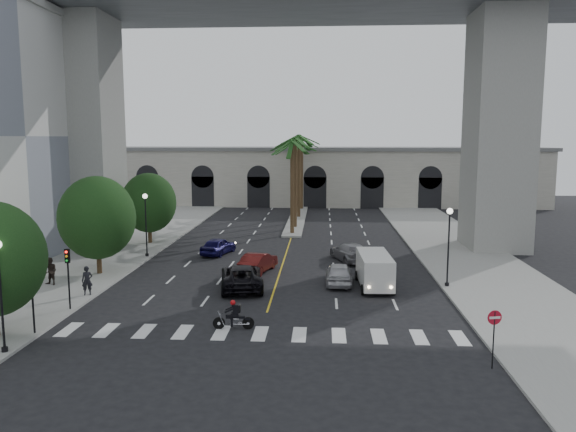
% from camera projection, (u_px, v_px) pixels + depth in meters
% --- Properties ---
extents(ground, '(140.00, 140.00, 0.00)m').
position_uv_depth(ground, '(263.00, 324.00, 30.02)').
color(ground, black).
rests_on(ground, ground).
extents(sidewalk_left, '(8.00, 100.00, 0.15)m').
position_uv_depth(sidewalk_left, '(100.00, 259.00, 45.76)').
color(sidewalk_left, gray).
rests_on(sidewalk_left, ground).
extents(sidewalk_right, '(8.00, 100.00, 0.15)m').
position_uv_depth(sidewalk_right, '(474.00, 264.00, 43.90)').
color(sidewalk_right, gray).
rests_on(sidewalk_right, ground).
extents(median, '(2.00, 24.00, 0.20)m').
position_uv_depth(median, '(297.00, 220.00, 67.56)').
color(median, gray).
rests_on(median, ground).
extents(pier_building, '(71.00, 10.50, 8.50)m').
position_uv_depth(pier_building, '(302.00, 176.00, 83.79)').
color(pier_building, beige).
rests_on(pier_building, ground).
extents(bridge, '(75.00, 13.00, 26.00)m').
position_uv_depth(bridge, '(328.00, 38.00, 48.98)').
color(bridge, gray).
rests_on(bridge, ground).
extents(palm_a, '(3.20, 3.20, 10.30)m').
position_uv_depth(palm_a, '(292.00, 146.00, 56.43)').
color(palm_a, '#47331E').
rests_on(palm_a, ground).
extents(palm_b, '(3.20, 3.20, 10.60)m').
position_uv_depth(palm_b, '(295.00, 143.00, 60.34)').
color(palm_b, '#47331E').
rests_on(palm_b, ground).
extents(palm_c, '(3.20, 3.20, 10.10)m').
position_uv_depth(palm_c, '(294.00, 146.00, 64.38)').
color(palm_c, '#47331E').
rests_on(palm_c, ground).
extents(palm_d, '(3.20, 3.20, 10.90)m').
position_uv_depth(palm_d, '(299.00, 140.00, 68.21)').
color(palm_d, '#47331E').
rests_on(palm_d, ground).
extents(palm_e, '(3.20, 3.20, 10.40)m').
position_uv_depth(palm_e, '(298.00, 143.00, 72.24)').
color(palm_e, '#47331E').
rests_on(palm_e, ground).
extents(palm_f, '(3.20, 3.20, 10.70)m').
position_uv_depth(palm_f, '(302.00, 141.00, 76.13)').
color(palm_f, '#47331E').
rests_on(palm_f, ground).
extents(street_tree_mid, '(5.44, 5.44, 7.21)m').
position_uv_depth(street_tree_mid, '(97.00, 218.00, 40.12)').
color(street_tree_mid, '#382616').
rests_on(street_tree_mid, ground).
extents(street_tree_far, '(5.04, 5.04, 6.68)m').
position_uv_depth(street_tree_far, '(149.00, 203.00, 52.03)').
color(street_tree_far, '#382616').
rests_on(street_tree_far, ground).
extents(lamp_post_left_near, '(0.40, 0.40, 5.35)m').
position_uv_depth(lamp_post_left_near, '(0.00, 287.00, 25.33)').
color(lamp_post_left_near, black).
rests_on(lamp_post_left_near, ground).
extents(lamp_post_left_far, '(0.40, 0.40, 5.35)m').
position_uv_depth(lamp_post_left_far, '(146.00, 219.00, 46.09)').
color(lamp_post_left_far, black).
rests_on(lamp_post_left_far, ground).
extents(lamp_post_right, '(0.40, 0.40, 5.35)m').
position_uv_depth(lamp_post_right, '(449.00, 240.00, 36.77)').
color(lamp_post_right, black).
rests_on(lamp_post_right, ground).
extents(traffic_signal_near, '(0.25, 0.18, 3.65)m').
position_uv_depth(traffic_signal_near, '(32.00, 287.00, 27.90)').
color(traffic_signal_near, black).
rests_on(traffic_signal_near, ground).
extents(traffic_signal_far, '(0.25, 0.18, 3.65)m').
position_uv_depth(traffic_signal_far, '(68.00, 269.00, 31.85)').
color(traffic_signal_far, black).
rests_on(traffic_signal_far, ground).
extents(motorcycle_rider, '(2.16, 0.58, 1.56)m').
position_uv_depth(motorcycle_rider, '(235.00, 316.00, 29.14)').
color(motorcycle_rider, black).
rests_on(motorcycle_rider, ground).
extents(car_a, '(1.81, 4.39, 1.49)m').
position_uv_depth(car_a, '(339.00, 273.00, 38.14)').
color(car_a, '#ACABB0').
rests_on(car_a, ground).
extents(car_b, '(2.65, 4.68, 1.46)m').
position_uv_depth(car_b, '(258.00, 262.00, 41.61)').
color(car_b, '#4C100F').
rests_on(car_b, ground).
extents(car_c, '(3.57, 6.09, 1.59)m').
position_uv_depth(car_c, '(242.00, 277.00, 37.02)').
color(car_c, black).
rests_on(car_c, ground).
extents(car_d, '(3.64, 5.49, 1.48)m').
position_uv_depth(car_d, '(350.00, 252.00, 45.26)').
color(car_d, slate).
rests_on(car_d, ground).
extents(car_e, '(2.80, 4.57, 1.45)m').
position_uv_depth(car_e, '(218.00, 246.00, 47.88)').
color(car_e, '#120F49').
rests_on(car_e, ground).
extents(cargo_van, '(2.31, 5.34, 2.24)m').
position_uv_depth(cargo_van, '(375.00, 269.00, 37.16)').
color(cargo_van, silver).
rests_on(cargo_van, ground).
extents(pedestrian_a, '(0.76, 0.62, 1.81)m').
position_uv_depth(pedestrian_a, '(87.00, 281.00, 34.94)').
color(pedestrian_a, black).
rests_on(pedestrian_a, sidewalk_left).
extents(pedestrian_b, '(1.06, 0.93, 1.85)m').
position_uv_depth(pedestrian_b, '(50.00, 271.00, 37.32)').
color(pedestrian_b, black).
rests_on(pedestrian_b, sidewalk_left).
extents(do_not_enter_sign, '(0.63, 0.16, 2.60)m').
position_uv_depth(do_not_enter_sign, '(494.00, 326.00, 23.97)').
color(do_not_enter_sign, black).
rests_on(do_not_enter_sign, ground).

